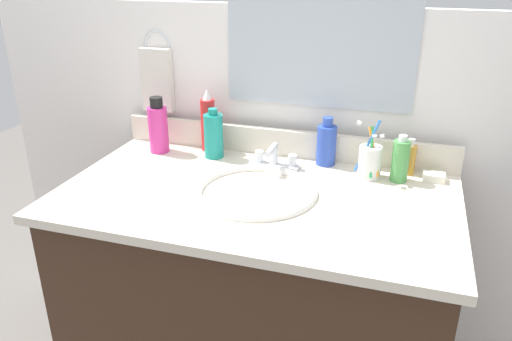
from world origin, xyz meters
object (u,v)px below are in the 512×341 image
at_px(bottle_spray_red, 208,123).
at_px(soap_bar, 434,177).
at_px(faucet, 275,159).
at_px(bottle_oil_amber, 410,158).
at_px(hand_towel, 157,80).
at_px(bottle_soap_pink, 158,127).
at_px(cup_white_ceramic, 370,161).
at_px(bottle_mouthwash_teal, 214,135).
at_px(bottle_toner_green, 400,160).
at_px(bottle_shampoo_blue, 326,144).

height_order(bottle_spray_red, soap_bar, bottle_spray_red).
relative_size(faucet, bottle_oil_amber, 1.40).
height_order(hand_towel, bottle_soap_pink, hand_towel).
bearing_deg(hand_towel, cup_white_ceramic, -9.04).
height_order(faucet, bottle_mouthwash_teal, bottle_mouthwash_teal).
bearing_deg(soap_bar, cup_white_ceramic, -170.64).
bearing_deg(bottle_soap_pink, soap_bar, 1.54).
relative_size(faucet, bottle_toner_green, 1.11).
bearing_deg(bottle_oil_amber, bottle_shampoo_blue, 179.96).
xyz_separation_m(bottle_oil_amber, bottle_shampoo_blue, (-0.26, 0.00, 0.02)).
distance_m(bottle_spray_red, cup_white_ceramic, 0.56).
height_order(hand_towel, soap_bar, hand_towel).
bearing_deg(bottle_toner_green, bottle_soap_pink, 179.59).
height_order(bottle_spray_red, bottle_shampoo_blue, bottle_spray_red).
bearing_deg(bottle_mouthwash_teal, faucet, -7.89).
xyz_separation_m(hand_towel, bottle_mouthwash_teal, (0.25, -0.10, -0.14)).
xyz_separation_m(faucet, bottle_spray_red, (-0.26, 0.09, 0.07)).
bearing_deg(hand_towel, bottle_toner_green, -8.03).
bearing_deg(bottle_spray_red, soap_bar, -3.19).
bearing_deg(bottle_toner_green, bottle_spray_red, 173.67).
bearing_deg(bottle_mouthwash_teal, cup_white_ceramic, -1.85).
bearing_deg(bottle_spray_red, faucet, -18.26).
relative_size(bottle_toner_green, bottle_oil_amber, 1.26).
xyz_separation_m(bottle_toner_green, bottle_oil_amber, (0.03, 0.06, -0.01)).
distance_m(hand_towel, bottle_toner_green, 0.87).
relative_size(hand_towel, bottle_spray_red, 1.03).
xyz_separation_m(bottle_toner_green, bottle_mouthwash_teal, (-0.60, 0.02, 0.01)).
height_order(bottle_soap_pink, cup_white_ceramic, bottle_soap_pink).
bearing_deg(bottle_soap_pink, bottle_mouthwash_teal, 2.74).
distance_m(bottle_oil_amber, bottle_soap_pink, 0.83).
xyz_separation_m(bottle_spray_red, bottle_shampoo_blue, (0.41, -0.01, -0.03)).
bearing_deg(hand_towel, bottle_shampoo_blue, -5.20).
xyz_separation_m(bottle_toner_green, bottle_soap_pink, (-0.80, 0.01, 0.02)).
relative_size(hand_towel, bottle_soap_pink, 1.15).
distance_m(bottle_toner_green, bottle_shampoo_blue, 0.24).
distance_m(bottle_shampoo_blue, cup_white_ceramic, 0.16).
height_order(hand_towel, faucet, hand_towel).
bearing_deg(bottle_toner_green, cup_white_ceramic, -179.05).
distance_m(bottle_oil_amber, bottle_shampoo_blue, 0.26).
height_order(bottle_oil_amber, cup_white_ceramic, cup_white_ceramic).
xyz_separation_m(bottle_mouthwash_teal, cup_white_ceramic, (0.51, -0.02, -0.02)).
xyz_separation_m(bottle_toner_green, bottle_shampoo_blue, (-0.23, 0.06, 0.00)).
bearing_deg(bottle_oil_amber, bottle_soap_pink, -175.99).
relative_size(bottle_oil_amber, cup_white_ceramic, 0.62).
relative_size(faucet, cup_white_ceramic, 0.87).
relative_size(faucet, bottle_mouthwash_teal, 0.96).
height_order(bottle_mouthwash_teal, bottle_oil_amber, bottle_mouthwash_teal).
bearing_deg(soap_bar, faucet, -174.65).
distance_m(bottle_mouthwash_teal, bottle_oil_amber, 0.63).
bearing_deg(soap_bar, bottle_shampoo_blue, 174.22).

